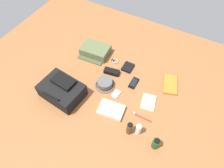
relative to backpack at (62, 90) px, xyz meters
The scene contains 16 objects.
ground_plane 0.43m from the backpack, 140.26° to the right, with size 2.64×2.02×0.02m, color #925831.
backpack is the anchor object (origin of this frame).
toiletry_pouch 0.54m from the backpack, 88.73° to the right, with size 0.28×0.24×0.08m.
bucket_hat 0.36m from the backpack, 136.13° to the right, with size 0.17×0.17×0.06m.
shampoo_bottle 0.84m from the backpack, behind, with size 0.05×0.05×0.11m.
toothpaste_tube 0.69m from the backpack, behind, with size 0.04×0.04×0.12m.
cologne_bottle 0.63m from the backpack, behind, with size 0.05×0.05×0.13m.
paperback_novel 0.92m from the backpack, 145.42° to the right, with size 0.17×0.23×0.02m.
cell_phone 0.62m from the backpack, 140.48° to the right, with size 0.06×0.12×0.01m.
media_player 0.45m from the backpack, 151.09° to the right, with size 0.06×0.09×0.01m.
wristwatch 0.58m from the backpack, 110.71° to the right, with size 0.07×0.06×0.01m.
toothbrush 0.67m from the backpack, 169.80° to the right, with size 0.16×0.01×0.02m.
wallet 0.63m from the backpack, 123.67° to the right, with size 0.09×0.11×0.02m, color black.
notepad 0.72m from the backpack, 157.94° to the right, with size 0.11×0.15×0.02m, color beige.
folded_towel 0.44m from the backpack, behind, with size 0.20×0.14×0.04m, color beige.
sunglasses_case 0.47m from the backpack, 121.67° to the right, with size 0.14×0.06×0.04m, color black.
Camera 1 is at (-0.48, 0.88, 1.44)m, focal length 32.37 mm.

